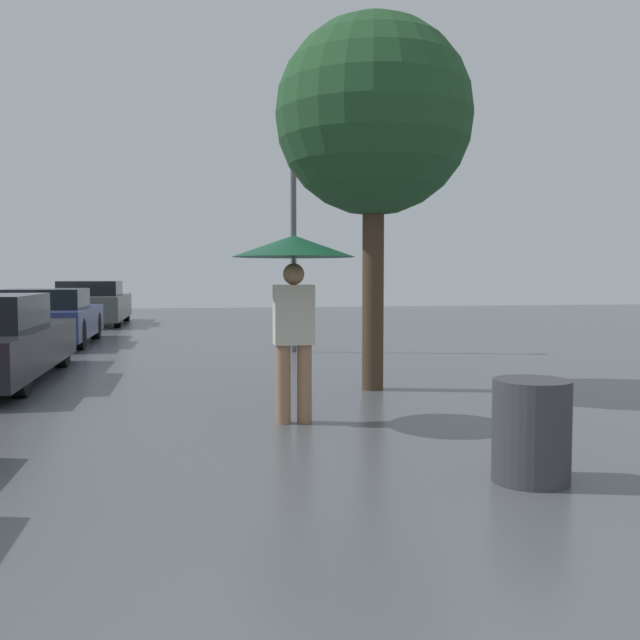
% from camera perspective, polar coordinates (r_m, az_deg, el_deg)
% --- Properties ---
extents(pedestrian, '(1.19, 1.19, 1.83)m').
position_cam_1_polar(pedestrian, '(6.89, -2.13, 4.24)').
color(pedestrian, '#9E7051').
rests_on(pedestrian, ground_plane).
extents(parked_car_third, '(1.80, 3.90, 1.16)m').
position_cam_1_polar(parked_car_third, '(15.85, -20.98, 0.15)').
color(parked_car_third, navy).
rests_on(parked_car_third, ground_plane).
extents(parked_car_farthest, '(1.90, 4.50, 1.27)m').
position_cam_1_polar(parked_car_farthest, '(21.89, -17.79, 1.25)').
color(parked_car_farthest, '#4C514C').
rests_on(parked_car_farthest, ground_plane).
extents(tree, '(2.45, 2.45, 4.63)m').
position_cam_1_polar(tree, '(9.16, 4.33, 15.81)').
color(tree, '#473323').
rests_on(tree, ground_plane).
extents(street_lamp, '(0.26, 0.26, 4.93)m').
position_cam_1_polar(street_lamp, '(13.41, -2.14, 10.04)').
color(street_lamp, '#515456').
rests_on(street_lamp, ground_plane).
extents(trash_bin, '(0.54, 0.54, 0.72)m').
position_cam_1_polar(trash_bin, '(5.24, 16.55, -8.49)').
color(trash_bin, '#38383D').
rests_on(trash_bin, ground_plane).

